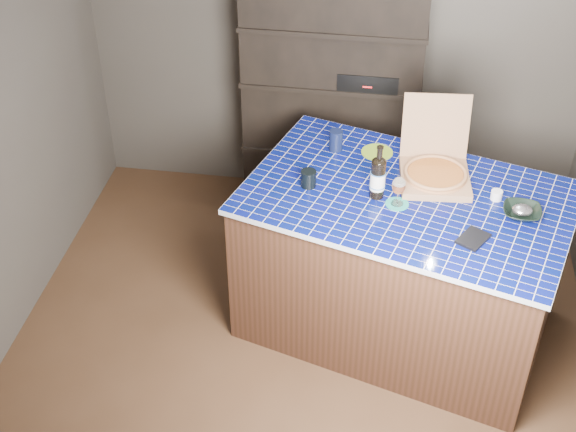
% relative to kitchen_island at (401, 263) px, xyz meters
% --- Properties ---
extents(room, '(3.50, 3.50, 3.50)m').
position_rel_kitchen_island_xyz_m(room, '(-0.56, -0.32, 0.76)').
color(room, '#513622').
rests_on(room, ground).
extents(shelving_unit, '(1.20, 0.41, 1.80)m').
position_rel_kitchen_island_xyz_m(shelving_unit, '(-0.56, 1.21, 0.41)').
color(shelving_unit, black).
rests_on(shelving_unit, floor).
extents(kitchen_island, '(2.04, 1.60, 0.98)m').
position_rel_kitchen_island_xyz_m(kitchen_island, '(0.00, 0.00, 0.00)').
color(kitchen_island, '#45271B').
rests_on(kitchen_island, floor).
extents(pizza_box, '(0.43, 0.50, 0.42)m').
position_rel_kitchen_island_xyz_m(pizza_box, '(0.14, 0.19, 0.55)').
color(pizza_box, '#A77256').
rests_on(pizza_box, kitchen_island).
extents(mead_bottle, '(0.09, 0.09, 0.33)m').
position_rel_kitchen_island_xyz_m(mead_bottle, '(-0.18, -0.03, 0.62)').
color(mead_bottle, black).
rests_on(mead_bottle, kitchen_island).
extents(teal_trivet, '(0.13, 0.13, 0.01)m').
position_rel_kitchen_island_xyz_m(teal_trivet, '(-0.06, -0.09, 0.49)').
color(teal_trivet, teal).
rests_on(teal_trivet, kitchen_island).
extents(wine_glass, '(0.08, 0.08, 0.17)m').
position_rel_kitchen_island_xyz_m(wine_glass, '(-0.06, -0.09, 0.61)').
color(wine_glass, white).
rests_on(wine_glass, teal_trivet).
extents(tumbler, '(0.09, 0.09, 0.10)m').
position_rel_kitchen_island_xyz_m(tumbler, '(-0.56, 0.01, 0.54)').
color(tumbler, black).
rests_on(tumbler, kitchen_island).
extents(dvd_case, '(0.20, 0.21, 0.01)m').
position_rel_kitchen_island_xyz_m(dvd_case, '(0.35, -0.34, 0.50)').
color(dvd_case, black).
rests_on(dvd_case, kitchen_island).
extents(bowl, '(0.22, 0.22, 0.05)m').
position_rel_kitchen_island_xyz_m(bowl, '(0.61, -0.09, 0.52)').
color(bowl, black).
rests_on(bowl, kitchen_island).
extents(foil_contents, '(0.11, 0.09, 0.05)m').
position_rel_kitchen_island_xyz_m(foil_contents, '(0.61, -0.09, 0.53)').
color(foil_contents, '#B4B2BE').
rests_on(foil_contents, bowl).
extents(white_jar, '(0.06, 0.06, 0.05)m').
position_rel_kitchen_island_xyz_m(white_jar, '(0.48, 0.04, 0.52)').
color(white_jar, white).
rests_on(white_jar, kitchen_island).
extents(navy_cup, '(0.08, 0.08, 0.13)m').
position_rel_kitchen_island_xyz_m(navy_cup, '(-0.45, 0.42, 0.56)').
color(navy_cup, black).
rests_on(navy_cup, kitchen_island).
extents(green_trivet, '(0.19, 0.19, 0.01)m').
position_rel_kitchen_island_xyz_m(green_trivet, '(-0.20, 0.42, 0.49)').
color(green_trivet, '#8DB526').
rests_on(green_trivet, kitchen_island).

